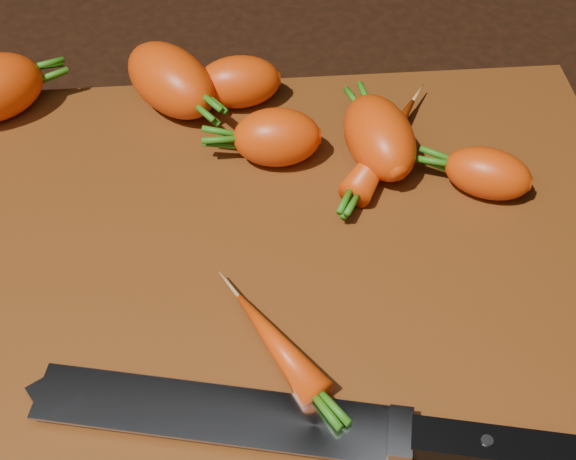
{
  "coord_description": "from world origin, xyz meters",
  "views": [
    {
      "loc": [
        -0.03,
        -0.35,
        0.43
      ],
      "look_at": [
        0.0,
        0.01,
        0.03
      ],
      "focal_mm": 50.0,
      "sensor_mm": 36.0,
      "label": 1
    }
  ],
  "objects": [
    {
      "name": "ground",
      "position": [
        0.0,
        0.0,
        -0.01
      ],
      "size": [
        2.0,
        2.0,
        0.01
      ],
      "primitive_type": "cube",
      "color": "black"
    },
    {
      "name": "cutting_board",
      "position": [
        0.0,
        0.0,
        0.01
      ],
      "size": [
        0.5,
        0.4,
        0.01
      ],
      "primitive_type": "cube",
      "color": "brown",
      "rests_on": "ground"
    },
    {
      "name": "carrot_1",
      "position": [
        -0.0,
        0.1,
        0.03
      ],
      "size": [
        0.07,
        0.05,
        0.04
      ],
      "primitive_type": "ellipsoid",
      "rotation": [
        0.0,
        0.0,
        3.1
      ],
      "color": "#EE470E",
      "rests_on": "cutting_board"
    },
    {
      "name": "carrot_2",
      "position": [
        -0.08,
        0.17,
        0.04
      ],
      "size": [
        0.1,
        0.1,
        0.05
      ],
      "primitive_type": "ellipsoid",
      "rotation": [
        0.0,
        0.0,
        -0.9
      ],
      "color": "#EE470E",
      "rests_on": "cutting_board"
    },
    {
      "name": "carrot_3",
      "position": [
        0.07,
        0.09,
        0.04
      ],
      "size": [
        0.06,
        0.09,
        0.05
      ],
      "primitive_type": "ellipsoid",
      "rotation": [
        0.0,
        0.0,
        1.77
      ],
      "color": "#EE470E",
      "rests_on": "cutting_board"
    },
    {
      "name": "carrot_4",
      "position": [
        -0.03,
        0.17,
        0.03
      ],
      "size": [
        0.07,
        0.05,
        0.04
      ],
      "primitive_type": "ellipsoid",
      "rotation": [
        0.0,
        0.0,
        3.2
      ],
      "color": "#EE470E",
      "rests_on": "cutting_board"
    },
    {
      "name": "carrot_5",
      "position": [
        0.15,
        0.05,
        0.03
      ],
      "size": [
        0.07,
        0.06,
        0.04
      ],
      "primitive_type": "ellipsoid",
      "rotation": [
        0.0,
        0.0,
        2.69
      ],
      "color": "#EE470E",
      "rests_on": "cutting_board"
    },
    {
      "name": "carrot_6",
      "position": [
        0.08,
        0.1,
        0.02
      ],
      "size": [
        0.08,
        0.11,
        0.02
      ],
      "primitive_type": "ellipsoid",
      "rotation": [
        0.0,
        0.0,
        1.03
      ],
      "color": "#EE470E",
      "rests_on": "cutting_board"
    },
    {
      "name": "carrot_7",
      "position": [
        -0.01,
        -0.08,
        0.02
      ],
      "size": [
        0.06,
        0.09,
        0.02
      ],
      "primitive_type": "ellipsoid",
      "rotation": [
        0.0,
        0.0,
        2.09
      ],
      "color": "#EE470E",
      "rests_on": "cutting_board"
    },
    {
      "name": "knife",
      "position": [
        -0.03,
        -0.12,
        0.02
      ],
      "size": [
        0.33,
        0.1,
        0.02
      ],
      "rotation": [
        0.0,
        0.0,
        -0.22
      ],
      "color": "gray",
      "rests_on": "cutting_board"
    }
  ]
}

